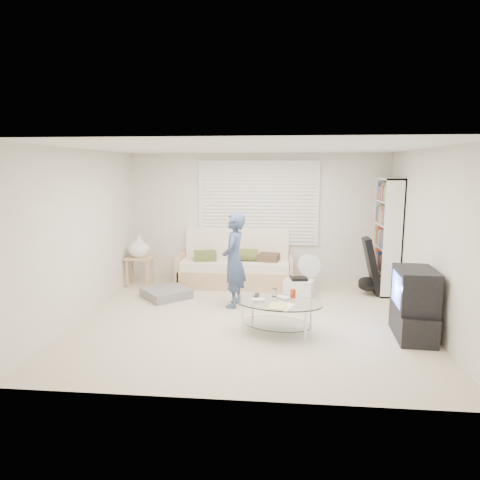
# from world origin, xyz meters

# --- Properties ---
(ground) EXTENTS (5.00, 5.00, 0.00)m
(ground) POSITION_xyz_m (0.00, 0.00, 0.00)
(ground) COLOR beige
(ground) RESTS_ON ground
(room_shell) EXTENTS (5.02, 4.52, 2.51)m
(room_shell) POSITION_xyz_m (0.00, 0.48, 1.63)
(room_shell) COLOR beige
(room_shell) RESTS_ON ground
(window_blinds) EXTENTS (2.32, 0.08, 1.62)m
(window_blinds) POSITION_xyz_m (0.00, 2.20, 1.55)
(window_blinds) COLOR silver
(window_blinds) RESTS_ON ground
(futon_sofa) EXTENTS (2.16, 0.87, 1.05)m
(futon_sofa) POSITION_xyz_m (-0.41, 1.88, 0.35)
(futon_sofa) COLOR tan
(futon_sofa) RESTS_ON ground
(grey_floor_pillow) EXTENTS (0.98, 0.98, 0.16)m
(grey_floor_pillow) POSITION_xyz_m (-1.52, 0.95, 0.08)
(grey_floor_pillow) COLOR slate
(grey_floor_pillow) RESTS_ON ground
(side_table) EXTENTS (0.49, 0.40, 0.97)m
(side_table) POSITION_xyz_m (-2.22, 1.65, 0.72)
(side_table) COLOR tan
(side_table) RESTS_ON ground
(bookshelf) EXTENTS (0.32, 0.86, 2.05)m
(bookshelf) POSITION_xyz_m (2.32, 1.68, 1.02)
(bookshelf) COLOR white
(bookshelf) RESTS_ON ground
(guitar_case) EXTENTS (0.39, 0.38, 1.00)m
(guitar_case) POSITION_xyz_m (2.04, 1.45, 0.45)
(guitar_case) COLOR black
(guitar_case) RESTS_ON ground
(floor_fan) EXTENTS (0.43, 0.28, 0.70)m
(floor_fan) POSITION_xyz_m (0.97, 1.53, 0.41)
(floor_fan) COLOR white
(floor_fan) RESTS_ON ground
(storage_bin) EXTENTS (0.56, 0.46, 0.34)m
(storage_bin) POSITION_xyz_m (0.77, 1.22, 0.16)
(storage_bin) COLOR white
(storage_bin) RESTS_ON ground
(tv_unit) EXTENTS (0.51, 0.88, 0.93)m
(tv_unit) POSITION_xyz_m (2.20, -0.46, 0.45)
(tv_unit) COLOR black
(tv_unit) RESTS_ON ground
(coffee_table) EXTENTS (1.35, 1.01, 0.57)m
(coffee_table) POSITION_xyz_m (0.41, -0.49, 0.36)
(coffee_table) COLOR silver
(coffee_table) RESTS_ON ground
(standing_person) EXTENTS (0.43, 0.60, 1.52)m
(standing_person) POSITION_xyz_m (-0.30, 0.61, 0.76)
(standing_person) COLOR #354971
(standing_person) RESTS_ON ground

